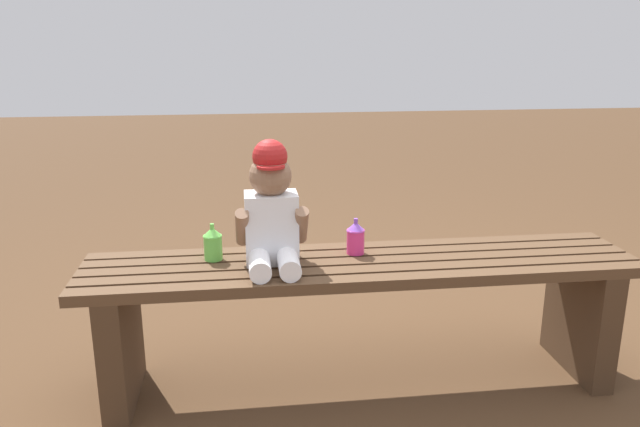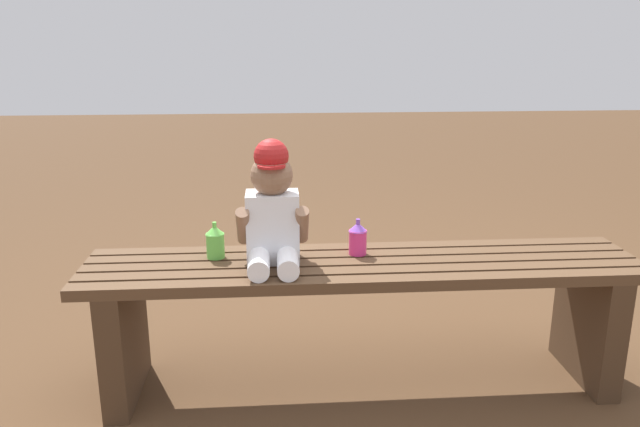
% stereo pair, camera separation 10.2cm
% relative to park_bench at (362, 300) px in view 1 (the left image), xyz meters
% --- Properties ---
extents(ground_plane, '(16.00, 16.00, 0.00)m').
position_rel_park_bench_xyz_m(ground_plane, '(0.00, -0.00, -0.31)').
color(ground_plane, '#4C331E').
extents(park_bench, '(1.84, 0.38, 0.46)m').
position_rel_park_bench_xyz_m(park_bench, '(0.00, 0.00, 0.00)').
color(park_bench, '#513823').
rests_on(park_bench, ground_plane).
extents(child_figure, '(0.23, 0.27, 0.40)m').
position_rel_park_bench_xyz_m(child_figure, '(-0.30, 0.01, 0.32)').
color(child_figure, white).
rests_on(child_figure, park_bench).
extents(sippy_cup_left, '(0.06, 0.06, 0.12)m').
position_rel_park_bench_xyz_m(sippy_cup_left, '(-0.49, 0.07, 0.20)').
color(sippy_cup_left, '#66CC4C').
rests_on(sippy_cup_left, park_bench).
extents(sippy_cup_right, '(0.06, 0.06, 0.12)m').
position_rel_park_bench_xyz_m(sippy_cup_right, '(-0.01, 0.07, 0.20)').
color(sippy_cup_right, '#E5337F').
rests_on(sippy_cup_right, park_bench).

